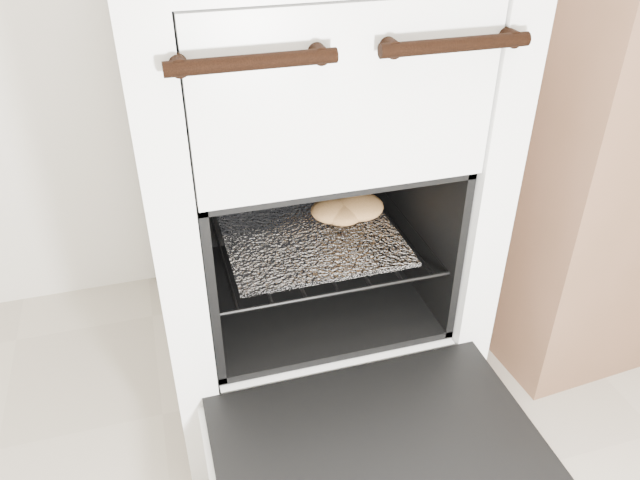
{
  "coord_description": "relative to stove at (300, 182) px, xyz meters",
  "views": [
    {
      "loc": [
        -0.27,
        0.05,
        1.06
      ],
      "look_at": [
        0.02,
        1.01,
        0.41
      ],
      "focal_mm": 35.0,
      "sensor_mm": 36.0,
      "label": 1
    }
  ],
  "objects": [
    {
      "name": "foil_sheet",
      "position": [
        -0.0,
        -0.09,
        -0.08
      ],
      "size": [
        0.35,
        0.31,
        0.01
      ],
      "primitive_type": "cube",
      "color": "white",
      "rests_on": "oven_rack"
    },
    {
      "name": "oven_door",
      "position": [
        -0.0,
        -0.52,
        -0.25
      ],
      "size": [
        0.55,
        0.43,
        0.04
      ],
      "color": "black",
      "rests_on": "stove"
    },
    {
      "name": "baked_rolls",
      "position": [
        0.09,
        -0.04,
        -0.06
      ],
      "size": [
        0.18,
        0.14,
        0.04
      ],
      "color": "#DE9959",
      "rests_on": "foil_sheet"
    },
    {
      "name": "stove",
      "position": [
        0.0,
        0.0,
        0.0
      ],
      "size": [
        0.61,
        0.68,
        0.94
      ],
      "color": "white",
      "rests_on": "ground"
    },
    {
      "name": "oven_rack",
      "position": [
        -0.0,
        -0.07,
        -0.09
      ],
      "size": [
        0.45,
        0.43,
        0.01
      ],
      "color": "black",
      "rests_on": "stove"
    }
  ]
}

